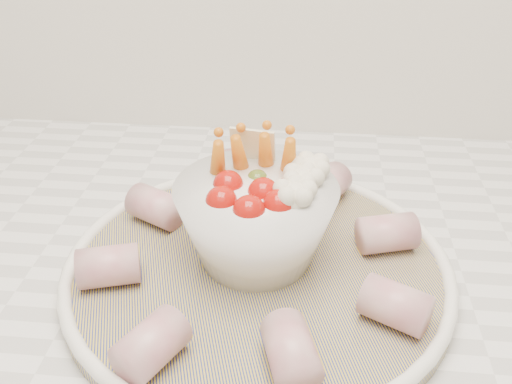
# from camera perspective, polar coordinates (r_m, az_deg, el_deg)

# --- Properties ---
(serving_platter) EXTENTS (0.43, 0.43, 0.02)m
(serving_platter) POSITION_cam_1_polar(r_m,az_deg,el_deg) (0.52, 0.17, -7.56)
(serving_platter) COLOR navy
(serving_platter) RESTS_ON kitchen_counter
(veggie_bowl) EXTENTS (0.14, 0.14, 0.11)m
(veggie_bowl) POSITION_cam_1_polar(r_m,az_deg,el_deg) (0.50, 0.18, -2.51)
(veggie_bowl) COLOR white
(veggie_bowl) RESTS_ON serving_platter
(cured_meat_rolls) EXTENTS (0.30, 0.31, 0.03)m
(cured_meat_rolls) POSITION_cam_1_polar(r_m,az_deg,el_deg) (0.50, 0.06, -5.64)
(cured_meat_rolls) COLOR #AF505F
(cured_meat_rolls) RESTS_ON serving_platter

